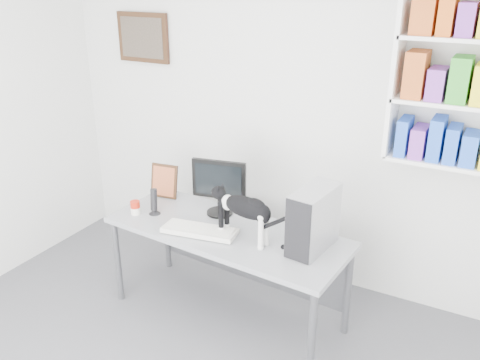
{
  "coord_description": "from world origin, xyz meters",
  "views": [
    {
      "loc": [
        1.59,
        -1.61,
        2.43
      ],
      "look_at": [
        -0.11,
        1.53,
        0.96
      ],
      "focal_mm": 38.0,
      "sensor_mm": 36.0,
      "label": 1
    }
  ],
  "objects_px": {
    "monitor": "(219,187)",
    "speaker": "(154,201)",
    "keyboard": "(200,230)",
    "soup_can": "(135,208)",
    "desk": "(227,273)",
    "leaning_print": "(164,180)",
    "bookshelf": "(480,73)",
    "pc_tower": "(314,219)",
    "cat": "(245,218)"
  },
  "relations": [
    {
      "from": "monitor",
      "to": "speaker",
      "type": "height_order",
      "value": "monitor"
    },
    {
      "from": "keyboard",
      "to": "speaker",
      "type": "height_order",
      "value": "speaker"
    },
    {
      "from": "monitor",
      "to": "keyboard",
      "type": "height_order",
      "value": "monitor"
    },
    {
      "from": "keyboard",
      "to": "soup_can",
      "type": "relative_size",
      "value": 4.95
    },
    {
      "from": "desk",
      "to": "speaker",
      "type": "height_order",
      "value": "speaker"
    },
    {
      "from": "keyboard",
      "to": "leaning_print",
      "type": "distance_m",
      "value": 0.72
    },
    {
      "from": "leaning_print",
      "to": "bookshelf",
      "type": "bearing_deg",
      "value": 3.59
    },
    {
      "from": "keyboard",
      "to": "soup_can",
      "type": "bearing_deg",
      "value": 168.14
    },
    {
      "from": "monitor",
      "to": "keyboard",
      "type": "relative_size",
      "value": 0.84
    },
    {
      "from": "leaning_print",
      "to": "monitor",
      "type": "bearing_deg",
      "value": -14.05
    },
    {
      "from": "monitor",
      "to": "desk",
      "type": "bearing_deg",
      "value": -60.71
    },
    {
      "from": "keyboard",
      "to": "speaker",
      "type": "xyz_separation_m",
      "value": [
        -0.46,
        0.09,
        0.08
      ]
    },
    {
      "from": "bookshelf",
      "to": "speaker",
      "type": "height_order",
      "value": "bookshelf"
    },
    {
      "from": "leaning_print",
      "to": "soup_can",
      "type": "relative_size",
      "value": 2.66
    },
    {
      "from": "pc_tower",
      "to": "monitor",
      "type": "bearing_deg",
      "value": 176.38
    },
    {
      "from": "desk",
      "to": "bookshelf",
      "type": "bearing_deg",
      "value": 30.5
    },
    {
      "from": "monitor",
      "to": "keyboard",
      "type": "distance_m",
      "value": 0.39
    },
    {
      "from": "monitor",
      "to": "speaker",
      "type": "xyz_separation_m",
      "value": [
        -0.43,
        -0.24,
        -0.11
      ]
    },
    {
      "from": "desk",
      "to": "pc_tower",
      "type": "xyz_separation_m",
      "value": [
        0.63,
        0.05,
        0.58
      ]
    },
    {
      "from": "keyboard",
      "to": "cat",
      "type": "distance_m",
      "value": 0.36
    },
    {
      "from": "bookshelf",
      "to": "leaning_print",
      "type": "relative_size",
      "value": 4.4
    },
    {
      "from": "keyboard",
      "to": "pc_tower",
      "type": "bearing_deg",
      "value": 3.43
    },
    {
      "from": "desk",
      "to": "soup_can",
      "type": "relative_size",
      "value": 16.61
    },
    {
      "from": "cat",
      "to": "pc_tower",
      "type": "bearing_deg",
      "value": 24.81
    },
    {
      "from": "keyboard",
      "to": "monitor",
      "type": "bearing_deg",
      "value": 85.98
    },
    {
      "from": "pc_tower",
      "to": "cat",
      "type": "height_order",
      "value": "pc_tower"
    },
    {
      "from": "bookshelf",
      "to": "monitor",
      "type": "height_order",
      "value": "bookshelf"
    },
    {
      "from": "monitor",
      "to": "leaning_print",
      "type": "xyz_separation_m",
      "value": [
        -0.55,
        0.06,
        -0.08
      ]
    },
    {
      "from": "keyboard",
      "to": "cat",
      "type": "xyz_separation_m",
      "value": [
        0.33,
        0.06,
        0.15
      ]
    },
    {
      "from": "desk",
      "to": "pc_tower",
      "type": "distance_m",
      "value": 0.85
    },
    {
      "from": "pc_tower",
      "to": "speaker",
      "type": "height_order",
      "value": "pc_tower"
    },
    {
      "from": "bookshelf",
      "to": "leaning_print",
      "type": "height_order",
      "value": "bookshelf"
    },
    {
      "from": "speaker",
      "to": "cat",
      "type": "bearing_deg",
      "value": -22.24
    },
    {
      "from": "desk",
      "to": "keyboard",
      "type": "distance_m",
      "value": 0.43
    },
    {
      "from": "pc_tower",
      "to": "cat",
      "type": "bearing_deg",
      "value": -157.52
    },
    {
      "from": "pc_tower",
      "to": "cat",
      "type": "xyz_separation_m",
      "value": [
        -0.44,
        -0.12,
        -0.04
      ]
    },
    {
      "from": "keyboard",
      "to": "cat",
      "type": "relative_size",
      "value": 0.96
    },
    {
      "from": "bookshelf",
      "to": "desk",
      "type": "relative_size",
      "value": 0.71
    },
    {
      "from": "bookshelf",
      "to": "speaker",
      "type": "xyz_separation_m",
      "value": [
        -2.02,
        -0.73,
        -1.01
      ]
    },
    {
      "from": "keyboard",
      "to": "pc_tower",
      "type": "distance_m",
      "value": 0.81
    },
    {
      "from": "soup_can",
      "to": "monitor",
      "type": "bearing_deg",
      "value": 29.15
    },
    {
      "from": "soup_can",
      "to": "cat",
      "type": "bearing_deg",
      "value": 2.33
    },
    {
      "from": "keyboard",
      "to": "cat",
      "type": "height_order",
      "value": "cat"
    },
    {
      "from": "speaker",
      "to": "soup_can",
      "type": "relative_size",
      "value": 1.98
    },
    {
      "from": "monitor",
      "to": "soup_can",
      "type": "distance_m",
      "value": 0.66
    },
    {
      "from": "bookshelf",
      "to": "cat",
      "type": "relative_size",
      "value": 2.27
    },
    {
      "from": "keyboard",
      "to": "leaning_print",
      "type": "bearing_deg",
      "value": 136.5
    },
    {
      "from": "cat",
      "to": "desk",
      "type": "bearing_deg",
      "value": 168.14
    },
    {
      "from": "bookshelf",
      "to": "leaning_print",
      "type": "distance_m",
      "value": 2.39
    },
    {
      "from": "speaker",
      "to": "bookshelf",
      "type": "bearing_deg",
      "value": 0.12
    }
  ]
}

